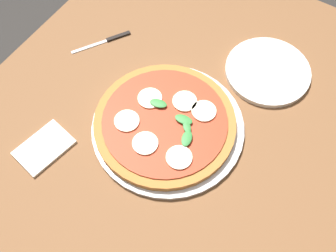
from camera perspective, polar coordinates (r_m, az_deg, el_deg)
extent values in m
plane|color=#2D2B28|center=(1.66, 1.28, -13.90)|extent=(6.00, 6.00, 0.00)
cube|color=brown|center=(1.00, 2.07, -2.59)|extent=(1.26, 1.09, 0.04)
cube|color=brown|center=(1.71, -2.15, 13.26)|extent=(0.07, 0.07, 0.69)
cylinder|color=silver|center=(0.99, 0.00, -0.12)|extent=(0.38, 0.38, 0.01)
cylinder|color=#B27033|center=(0.98, -0.46, 0.44)|extent=(0.35, 0.35, 0.02)
cylinder|color=#B7381E|center=(0.97, -0.46, 0.77)|extent=(0.31, 0.31, 0.00)
cylinder|color=beige|center=(0.93, -3.27, -2.47)|extent=(0.06, 0.06, 0.00)
cylinder|color=beige|center=(0.92, 1.59, -4.50)|extent=(0.06, 0.06, 0.00)
cylinder|color=beige|center=(0.98, 5.14, 2.15)|extent=(0.06, 0.06, 0.00)
cylinder|color=beige|center=(0.99, 2.39, 3.55)|extent=(0.06, 0.06, 0.00)
cylinder|color=beige|center=(1.00, -2.60, 3.99)|extent=(0.06, 0.06, 0.00)
cylinder|color=beige|center=(0.97, -5.90, 0.74)|extent=(0.06, 0.06, 0.00)
ellipsoid|color=#337F38|center=(0.95, 2.69, -0.13)|extent=(0.04, 0.04, 0.00)
ellipsoid|color=#337F38|center=(0.96, 2.24, 0.96)|extent=(0.03, 0.05, 0.00)
ellipsoid|color=#337F38|center=(0.93, 2.69, -1.75)|extent=(0.05, 0.04, 0.00)
ellipsoid|color=#337F38|center=(0.98, -1.39, 3.27)|extent=(0.03, 0.05, 0.00)
cylinder|color=white|center=(1.12, 14.04, 7.60)|extent=(0.23, 0.23, 0.01)
cube|color=white|center=(1.01, -17.27, -2.96)|extent=(0.14, 0.11, 0.01)
cube|color=black|center=(1.18, -7.10, 12.59)|extent=(0.07, 0.05, 0.01)
cube|color=silver|center=(1.17, -11.17, 11.05)|extent=(0.09, 0.06, 0.00)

